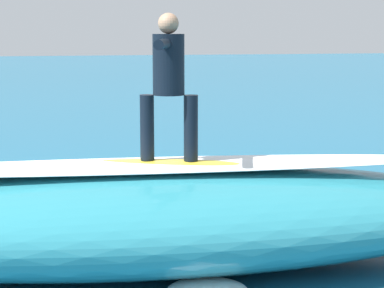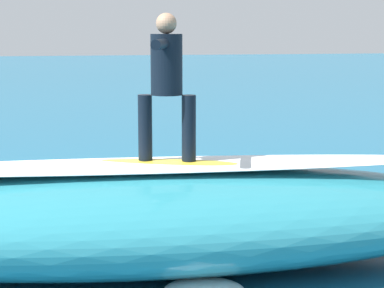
{
  "view_description": "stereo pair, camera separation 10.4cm",
  "coord_description": "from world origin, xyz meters",
  "px_view_note": "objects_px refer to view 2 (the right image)",
  "views": [
    {
      "loc": [
        0.81,
        10.92,
        2.82
      ],
      "look_at": [
        -1.24,
        0.61,
        1.08
      ],
      "focal_mm": 66.62,
      "sensor_mm": 36.0,
      "label": 1
    },
    {
      "loc": [
        0.71,
        10.94,
        2.82
      ],
      "look_at": [
        -1.24,
        0.61,
        1.08
      ],
      "focal_mm": 66.62,
      "sensor_mm": 36.0,
      "label": 2
    }
  ],
  "objects_px": {
    "surfboard_paddling": "(208,179)",
    "surfer_paddling": "(203,170)",
    "surfer_riding": "(167,76)",
    "surfboard_riding": "(167,164)"
  },
  "relations": [
    {
      "from": "surfboard_riding",
      "to": "surfer_riding",
      "type": "xyz_separation_m",
      "value": [
        -0.0,
        0.0,
        1.03
      ]
    },
    {
      "from": "surfer_riding",
      "to": "surfer_paddling",
      "type": "relative_size",
      "value": 1.2
    },
    {
      "from": "surfer_paddling",
      "to": "surfer_riding",
      "type": "bearing_deg",
      "value": -47.33
    },
    {
      "from": "surfer_riding",
      "to": "surfboard_paddling",
      "type": "relative_size",
      "value": 0.74
    },
    {
      "from": "surfboard_riding",
      "to": "surfer_paddling",
      "type": "distance_m",
      "value": 4.95
    },
    {
      "from": "surfboard_riding",
      "to": "surfer_riding",
      "type": "height_order",
      "value": "surfer_riding"
    },
    {
      "from": "surfboard_paddling",
      "to": "surfer_paddling",
      "type": "relative_size",
      "value": 1.62
    },
    {
      "from": "surfer_riding",
      "to": "surfboard_riding",
      "type": "bearing_deg",
      "value": -59.26
    },
    {
      "from": "surfboard_paddling",
      "to": "surfer_paddling",
      "type": "distance_m",
      "value": 0.19
    },
    {
      "from": "surfboard_paddling",
      "to": "surfer_paddling",
      "type": "bearing_deg",
      "value": -180.0
    }
  ]
}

